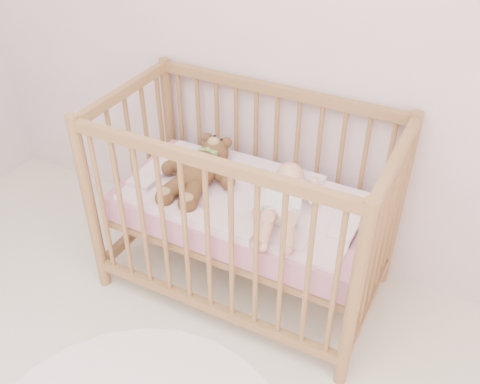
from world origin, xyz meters
The scene contains 6 objects.
wall_back centered at (0.00, 2.00, 1.35)m, with size 4.00×0.02×2.70m, color silver.
crib centered at (-0.08, 1.60, 0.50)m, with size 1.36×0.76×1.00m, color olive, non-canonical shape.
mattress centered at (-0.08, 1.60, 0.49)m, with size 1.22×0.62×0.13m, color #C97D96.
blanket centered at (-0.08, 1.60, 0.56)m, with size 1.10×0.58×0.06m, color #ECA3BB, non-canonical shape.
baby centered at (0.13, 1.58, 0.64)m, with size 0.29×0.60×0.14m, color white, non-canonical shape.
teddy_bear centered at (-0.33, 1.58, 0.65)m, with size 0.40×0.57×0.16m, color brown, non-canonical shape.
Camera 1 is at (0.82, -0.21, 2.07)m, focal length 40.00 mm.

